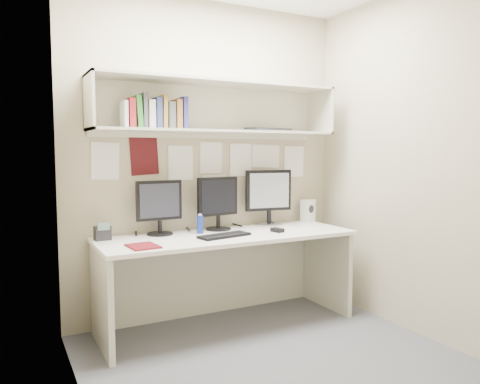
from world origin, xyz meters
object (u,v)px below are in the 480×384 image
monitor_center (218,201)px  maroon_notebook (143,246)px  monitor_left (159,205)px  speaker (308,211)px  monitor_right (269,195)px  keyboard (224,236)px  desk_phone (102,233)px  desk (227,280)px

monitor_center → maroon_notebook: size_ratio=1.90×
monitor_left → speaker: monitor_left is taller
monitor_left → maroon_notebook: bearing=-122.8°
monitor_left → monitor_center: size_ratio=0.97×
monitor_right → speaker: (0.43, 0.02, -0.16)m
keyboard → maroon_notebook: (-0.65, -0.09, -0.00)m
monitor_right → monitor_center: bearing=-172.1°
monitor_center → desk_phone: 0.95m
monitor_left → monitor_right: bearing=-1.6°
speaker → desk_phone: (-1.85, -0.05, -0.05)m
monitor_left → desk_phone: monitor_left is taller
monitor_left → keyboard: bearing=-40.2°
desk → monitor_center: size_ratio=4.61×
monitor_right → desk_phone: (-1.42, -0.02, -0.21)m
monitor_left → desk_phone: 0.47m
desk → monitor_left: bearing=155.2°
monitor_right → maroon_notebook: monitor_right is taller
monitor_right → maroon_notebook: bearing=-153.7°
desk_phone → monitor_center: bearing=-1.5°
monitor_left → monitor_center: (0.50, -0.00, 0.01)m
monitor_center → desk_phone: size_ratio=3.23×
desk → monitor_right: 0.83m
monitor_right → monitor_left: bearing=-172.1°
monitor_left → keyboard: (0.40, -0.32, -0.22)m
monitor_center → maroon_notebook: monitor_center is taller
monitor_center → keyboard: size_ratio=1.06×
keyboard → maroon_notebook: size_ratio=1.79×
monitor_center → monitor_right: bearing=-9.0°
monitor_right → maroon_notebook: size_ratio=2.11×
monitor_center → desk_phone: bearing=172.4°
keyboard → desk_phone: desk_phone is taller
monitor_right → keyboard: monitor_right is taller
desk → monitor_left: 0.79m
speaker → desk: bearing=176.6°
desk → maroon_notebook: maroon_notebook is taller
monitor_left → desk_phone: size_ratio=3.13×
desk → speaker: 1.08m
maroon_notebook → keyboard: bearing=2.7°
desk → monitor_left: monitor_left is taller
monitor_center → desk_phone: monitor_center is taller
desk → desk_phone: size_ratio=14.91×
keyboard → desk_phone: (-0.84, 0.30, 0.04)m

